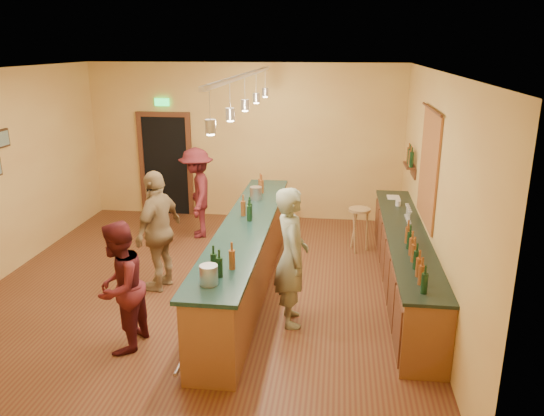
# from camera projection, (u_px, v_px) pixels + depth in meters

# --- Properties ---
(floor) EXTENTS (7.00, 7.00, 0.00)m
(floor) POSITION_uv_depth(u_px,v_px,m) (206.00, 286.00, 8.12)
(floor) COLOR #562718
(floor) RESTS_ON ground
(ceiling) EXTENTS (6.50, 7.00, 0.02)m
(ceiling) POSITION_uv_depth(u_px,v_px,m) (197.00, 70.00, 7.17)
(ceiling) COLOR silver
(ceiling) RESTS_ON wall_back
(wall_back) EXTENTS (6.50, 0.02, 3.20)m
(wall_back) POSITION_uv_depth(u_px,v_px,m) (244.00, 142.00, 10.96)
(wall_back) COLOR tan
(wall_back) RESTS_ON floor
(wall_front) EXTENTS (6.50, 0.02, 3.20)m
(wall_front) POSITION_uv_depth(u_px,v_px,m) (95.00, 293.00, 4.33)
(wall_front) COLOR tan
(wall_front) RESTS_ON floor
(wall_right) EXTENTS (0.02, 7.00, 3.20)m
(wall_right) POSITION_uv_depth(u_px,v_px,m) (433.00, 192.00, 7.26)
(wall_right) COLOR tan
(wall_right) RESTS_ON floor
(doorway) EXTENTS (1.15, 0.09, 2.48)m
(doorway) POSITION_uv_depth(u_px,v_px,m) (166.00, 163.00, 11.28)
(doorway) COLOR black
(doorway) RESTS_ON wall_back
(tapestry) EXTENTS (0.03, 1.40, 1.60)m
(tapestry) POSITION_uv_depth(u_px,v_px,m) (429.00, 168.00, 7.56)
(tapestry) COLOR maroon
(tapestry) RESTS_ON wall_right
(bottle_shelf) EXTENTS (0.17, 0.55, 0.54)m
(bottle_shelf) POSITION_uv_depth(u_px,v_px,m) (411.00, 159.00, 9.05)
(bottle_shelf) COLOR #532A18
(bottle_shelf) RESTS_ON wall_right
(back_counter) EXTENTS (0.60, 4.55, 1.27)m
(back_counter) POSITION_uv_depth(u_px,v_px,m) (405.00, 261.00, 7.79)
(back_counter) COLOR brown
(back_counter) RESTS_ON floor
(tasting_bar) EXTENTS (0.73, 5.10, 1.38)m
(tasting_bar) POSITION_uv_depth(u_px,v_px,m) (247.00, 251.00, 7.86)
(tasting_bar) COLOR brown
(tasting_bar) RESTS_ON floor
(pendant_track) EXTENTS (0.11, 4.60, 0.50)m
(pendant_track) POSITION_uv_depth(u_px,v_px,m) (245.00, 87.00, 7.16)
(pendant_track) COLOR silver
(pendant_track) RESTS_ON ceiling
(bartender) EXTENTS (0.57, 0.75, 1.85)m
(bartender) POSITION_uv_depth(u_px,v_px,m) (291.00, 257.00, 6.81)
(bartender) COLOR gray
(bartender) RESTS_ON floor
(customer_a) EXTENTS (0.67, 0.83, 1.61)m
(customer_a) POSITION_uv_depth(u_px,v_px,m) (119.00, 287.00, 6.24)
(customer_a) COLOR #59191E
(customer_a) RESTS_ON floor
(customer_b) EXTENTS (0.69, 1.14, 1.82)m
(customer_b) POSITION_uv_depth(u_px,v_px,m) (159.00, 231.00, 7.82)
(customer_b) COLOR #997A51
(customer_b) RESTS_ON floor
(customer_c) EXTENTS (0.92, 1.24, 1.71)m
(customer_c) POSITION_uv_depth(u_px,v_px,m) (197.00, 193.00, 9.99)
(customer_c) COLOR #59191E
(customer_c) RESTS_ON floor
(bar_stool) EXTENTS (0.38, 0.38, 0.79)m
(bar_stool) POSITION_uv_depth(u_px,v_px,m) (359.00, 216.00, 9.31)
(bar_stool) COLOR olive
(bar_stool) RESTS_ON floor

